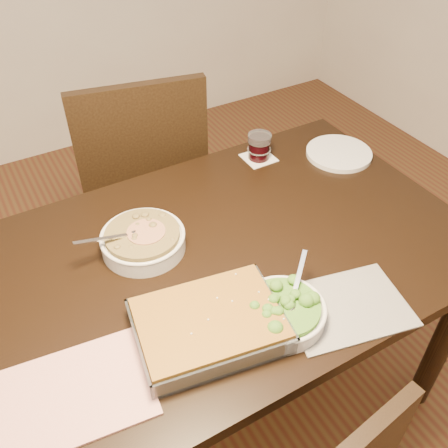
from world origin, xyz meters
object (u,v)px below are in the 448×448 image
table (225,273)px  baking_dish (209,325)px  broccoli_bowl (283,311)px  wine_tumbler (259,146)px  dinner_plate (339,153)px  stew_bowl (143,240)px  chair_far (142,175)px

table → baking_dish: baking_dish is taller
broccoli_bowl → wine_tumbler: bearing=61.7°
table → wine_tumbler: size_ratio=15.44×
dinner_plate → broccoli_bowl: bearing=-139.9°
table → broccoli_bowl: broccoli_bowl is taller
table → dinner_plate: size_ratio=6.13×
stew_bowl → dinner_plate: bearing=7.2°
stew_bowl → chair_far: chair_far is taller
baking_dish → dinner_plate: size_ratio=1.65×
broccoli_bowl → chair_far: bearing=88.4°
stew_bowl → wine_tumbler: (0.53, 0.22, 0.02)m
broccoli_bowl → baking_dish: broccoli_bowl is taller
wine_tumbler → broccoli_bowl: bearing=-118.3°
baking_dish → chair_far: bearing=87.2°
chair_far → baking_dish: bearing=89.4°
table → dinner_plate: 0.63m
dinner_plate → table: bearing=-159.7°
dinner_plate → wine_tumbler: bearing=153.9°
broccoli_bowl → wine_tumbler: 0.70m
stew_bowl → wine_tumbler: bearing=23.0°
broccoli_bowl → baking_dish: (-0.17, 0.05, 0.00)m
chair_far → wine_tumbler: bearing=141.1°
stew_bowl → chair_far: 0.67m
table → stew_bowl: (-0.20, 0.12, 0.13)m
table → stew_bowl: stew_bowl is taller
broccoli_bowl → wine_tumbler: size_ratio=2.29×
dinner_plate → chair_far: bearing=138.6°
table → dinner_plate: (0.59, 0.22, 0.10)m
table → wine_tumbler: wine_tumbler is taller
chair_far → broccoli_bowl: bearing=99.9°
broccoli_bowl → stew_bowl: bearing=115.8°
broccoli_bowl → wine_tumbler: (0.33, 0.62, 0.02)m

